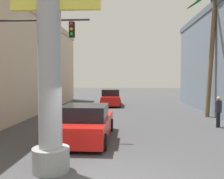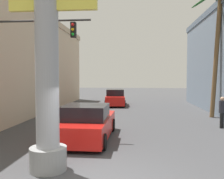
% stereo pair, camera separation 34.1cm
% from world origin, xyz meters
% --- Properties ---
extents(ground_plane, '(88.16, 88.16, 0.00)m').
position_xyz_m(ground_plane, '(0.00, 10.00, 0.00)').
color(ground_plane, '#424244').
extents(neon_sign_pole, '(2.92, 1.09, 9.72)m').
position_xyz_m(neon_sign_pole, '(-1.63, 0.73, 4.56)').
color(neon_sign_pole, '#9E9EA3').
rests_on(neon_sign_pole, ground).
extents(traffic_light_mast, '(5.54, 0.32, 5.50)m').
position_xyz_m(traffic_light_mast, '(-4.81, 5.14, 3.94)').
color(traffic_light_mast, '#333333').
rests_on(traffic_light_mast, ground).
extents(car_lead, '(2.19, 4.78, 1.56)m').
position_xyz_m(car_lead, '(-1.20, 4.46, 0.70)').
color(car_lead, black).
rests_on(car_lead, ground).
extents(car_far, '(2.15, 4.84, 1.56)m').
position_xyz_m(car_far, '(-0.99, 17.64, 0.74)').
color(car_far, black).
rests_on(car_far, ground).
extents(palm_tree_mid_right, '(3.27, 3.28, 8.53)m').
position_xyz_m(palm_tree_mid_right, '(6.36, 11.22, 5.50)').
color(palm_tree_mid_right, brown).
rests_on(palm_tree_mid_right, ground).
extents(pedestrian_mid_right, '(0.48, 0.48, 1.69)m').
position_xyz_m(pedestrian_mid_right, '(5.61, 7.51, 0.99)').
color(pedestrian_mid_right, black).
rests_on(pedestrian_mid_right, ground).
extents(pedestrian_far_left, '(0.48, 0.48, 1.68)m').
position_xyz_m(pedestrian_far_left, '(-5.84, 14.10, 0.98)').
color(pedestrian_far_left, '#1E233F').
rests_on(pedestrian_far_left, ground).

